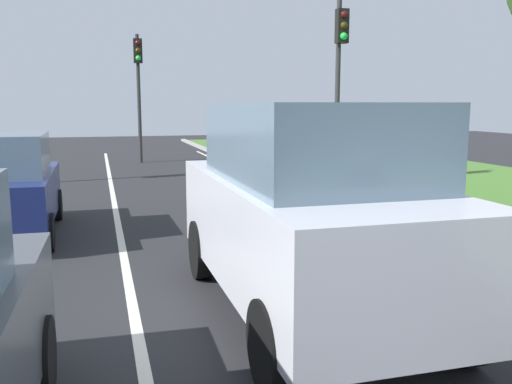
# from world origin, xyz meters

# --- Properties ---
(ground_plane) EXTENTS (60.00, 60.00, 0.00)m
(ground_plane) POSITION_xyz_m (0.00, 14.00, 0.00)
(ground_plane) COLOR #262628
(lane_line_center) EXTENTS (0.12, 32.00, 0.01)m
(lane_line_center) POSITION_xyz_m (-0.70, 14.00, 0.00)
(lane_line_center) COLOR silver
(lane_line_center) RESTS_ON ground
(lane_line_right_edge) EXTENTS (0.12, 32.00, 0.01)m
(lane_line_right_edge) POSITION_xyz_m (3.60, 14.00, 0.00)
(lane_line_right_edge) COLOR silver
(lane_line_right_edge) RESTS_ON ground
(curb_right) EXTENTS (0.24, 48.00, 0.12)m
(curb_right) POSITION_xyz_m (4.10, 14.00, 0.06)
(curb_right) COLOR #9E9B93
(curb_right) RESTS_ON ground
(car_suv_ahead) EXTENTS (1.98, 4.50, 2.28)m
(car_suv_ahead) POSITION_xyz_m (1.12, 8.80, 1.17)
(car_suv_ahead) COLOR silver
(car_suv_ahead) RESTS_ON ground
(car_hatchback_far) EXTENTS (1.76, 3.72, 1.78)m
(car_hatchback_far) POSITION_xyz_m (-2.60, 13.50, 0.88)
(car_hatchback_far) COLOR navy
(car_hatchback_far) RESTS_ON ground
(traffic_light_near_right) EXTENTS (0.32, 0.50, 5.17)m
(traffic_light_near_right) POSITION_xyz_m (5.46, 17.70, 3.43)
(traffic_light_near_right) COLOR #2D2D2D
(traffic_light_near_right) RESTS_ON ground
(traffic_light_far_median) EXTENTS (0.32, 0.50, 4.89)m
(traffic_light_far_median) POSITION_xyz_m (0.59, 25.36, 3.34)
(traffic_light_far_median) COLOR #2D2D2D
(traffic_light_far_median) RESTS_ON ground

